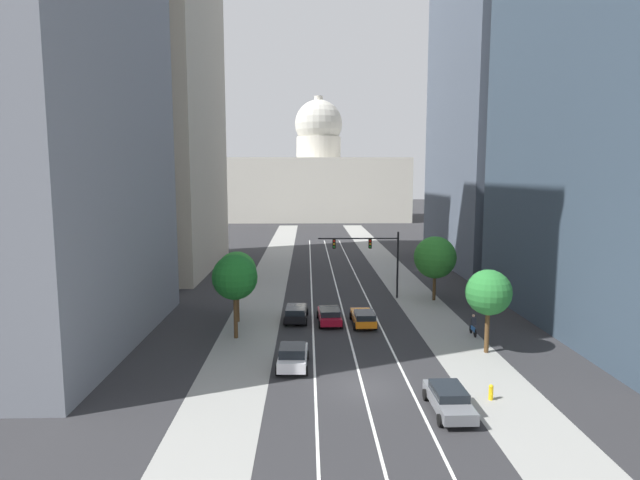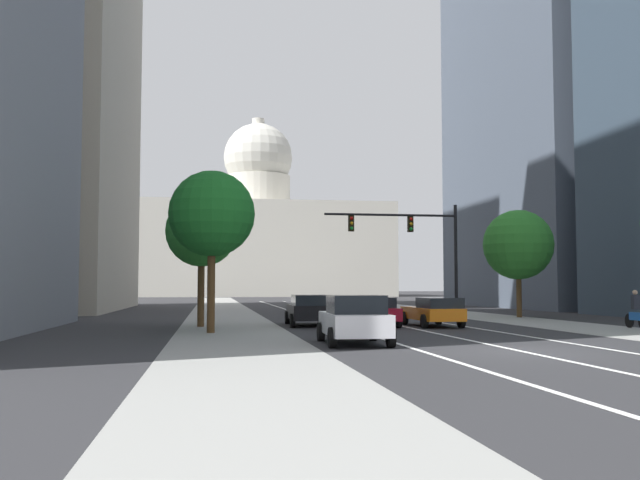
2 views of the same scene
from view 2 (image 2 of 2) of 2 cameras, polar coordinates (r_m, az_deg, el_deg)
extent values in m
plane|color=#2B2B2D|center=(60.51, -0.16, -5.47)|extent=(400.00, 400.00, 0.00)
cube|color=gray|center=(54.86, -7.72, -5.62)|extent=(4.61, 130.00, 0.01)
cube|color=gray|center=(57.40, 8.54, -5.52)|extent=(4.61, 130.00, 0.01)
cube|color=white|center=(45.27, -0.94, -6.06)|extent=(0.16, 90.00, 0.01)
cube|color=white|center=(45.74, 2.62, -6.03)|extent=(0.16, 90.00, 0.01)
cube|color=white|center=(46.37, 6.09, -5.98)|extent=(0.16, 90.00, 0.01)
cube|color=#B7AD99|center=(65.41, -21.49, 15.78)|extent=(14.16, 26.04, 46.79)
cube|color=beige|center=(139.85, -4.97, -0.92)|extent=(48.84, 27.96, 17.20)
cylinder|color=beige|center=(140.89, -4.94, 3.83)|extent=(12.53, 12.53, 6.15)
sphere|color=beige|center=(141.93, -4.93, 6.53)|extent=(13.37, 13.37, 13.37)
cylinder|color=beige|center=(143.12, -4.92, 8.90)|extent=(2.41, 2.41, 3.34)
cube|color=silver|center=(23.63, 2.71, -6.65)|extent=(1.94, 4.22, 0.69)
cube|color=black|center=(23.21, 2.87, -5.12)|extent=(1.74, 2.07, 0.59)
cylinder|color=black|center=(24.92, 0.07, -7.30)|extent=(0.24, 0.65, 0.64)
cylinder|color=black|center=(25.21, 4.22, -7.24)|extent=(0.24, 0.65, 0.64)
cylinder|color=black|center=(22.12, 0.98, -7.75)|extent=(0.24, 0.65, 0.64)
cylinder|color=black|center=(22.44, 5.64, -7.68)|extent=(0.24, 0.65, 0.64)
cube|color=black|center=(34.65, -0.95, -5.72)|extent=(1.91, 4.73, 0.68)
cube|color=black|center=(33.54, -0.75, -4.78)|extent=(1.70, 2.61, 0.49)
cylinder|color=black|center=(36.17, -2.61, -6.17)|extent=(0.24, 0.65, 0.64)
cylinder|color=black|center=(36.34, 0.19, -6.16)|extent=(0.24, 0.65, 0.64)
cylinder|color=black|center=(33.00, -2.20, -6.41)|extent=(0.24, 0.65, 0.64)
cylinder|color=black|center=(33.19, 0.87, -6.39)|extent=(0.24, 0.65, 0.64)
cube|color=orange|center=(34.48, 8.85, -5.78)|extent=(1.82, 4.65, 0.57)
cube|color=black|center=(33.40, 9.46, -4.95)|extent=(1.63, 2.24, 0.47)
cylinder|color=black|center=(35.73, 6.73, -6.18)|extent=(0.23, 0.64, 0.64)
cylinder|color=black|center=(36.26, 9.37, -6.12)|extent=(0.23, 0.64, 0.64)
cylinder|color=black|center=(32.73, 8.29, -6.39)|extent=(0.23, 0.64, 0.64)
cylinder|color=black|center=(33.31, 11.14, -6.32)|extent=(0.23, 0.64, 0.64)
cube|color=maroon|center=(34.23, 4.02, -5.82)|extent=(1.95, 4.61, 0.58)
cube|color=black|center=(33.87, 4.17, -4.95)|extent=(1.73, 2.53, 0.47)
cylinder|color=black|center=(35.54, 1.98, -6.21)|extent=(0.24, 0.65, 0.64)
cylinder|color=black|center=(35.97, 4.78, -6.17)|extent=(0.24, 0.65, 0.64)
cylinder|color=black|center=(32.53, 3.18, -6.44)|extent=(0.24, 0.65, 0.64)
cylinder|color=black|center=(33.00, 6.22, -6.39)|extent=(0.24, 0.65, 0.64)
cylinder|color=black|center=(44.98, 10.73, -1.63)|extent=(0.20, 0.20, 6.91)
cylinder|color=black|center=(43.97, 5.63, 1.99)|extent=(8.20, 0.14, 0.14)
cube|color=black|center=(44.24, 7.18, 1.25)|extent=(0.32, 0.28, 0.96)
sphere|color=red|center=(44.12, 7.23, 1.66)|extent=(0.20, 0.20, 0.20)
sphere|color=orange|center=(44.10, 7.24, 1.27)|extent=(0.20, 0.20, 0.20)
sphere|color=green|center=(44.07, 7.24, 0.88)|extent=(0.20, 0.20, 0.20)
cube|color=black|center=(43.38, 2.49, 1.33)|extent=(0.32, 0.28, 0.96)
sphere|color=red|center=(43.26, 2.52, 1.74)|extent=(0.20, 0.20, 0.20)
sphere|color=orange|center=(43.24, 2.52, 1.34)|extent=(0.20, 0.20, 0.20)
sphere|color=green|center=(43.21, 2.53, 0.95)|extent=(0.20, 0.20, 0.20)
cylinder|color=black|center=(35.55, 23.33, -5.90)|extent=(0.05, 0.66, 0.66)
cube|color=#1959B2|center=(35.10, 23.77, -5.56)|extent=(0.06, 1.00, 0.36)
cube|color=#262833|center=(35.04, 23.79, -4.53)|extent=(0.36, 0.28, 0.64)
sphere|color=tan|center=(35.09, 23.71, -3.83)|extent=(0.22, 0.22, 0.22)
cylinder|color=#51381E|center=(34.01, -9.42, -4.04)|extent=(0.32, 0.32, 3.30)
sphere|color=#2E852F|center=(34.10, -9.37, 0.72)|extent=(3.36, 3.36, 3.36)
cylinder|color=#51381E|center=(45.29, 15.50, -4.09)|extent=(0.32, 0.32, 2.93)
sphere|color=#2C7B2A|center=(45.35, 15.44, -0.36)|extent=(4.25, 4.25, 4.25)
cylinder|color=#51381E|center=(29.47, -8.63, -3.80)|extent=(0.32, 0.32, 3.62)
sphere|color=#1A6623|center=(29.62, -8.58, 2.09)|extent=(3.52, 3.52, 3.52)
camera|label=1|loc=(15.62, 139.29, 46.46)|focal=29.03mm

